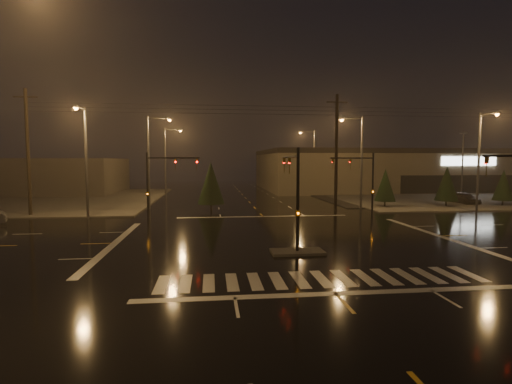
% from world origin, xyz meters
% --- Properties ---
extents(ground, '(140.00, 140.00, 0.00)m').
position_xyz_m(ground, '(0.00, 0.00, 0.00)').
color(ground, black).
rests_on(ground, ground).
extents(sidewalk_ne, '(36.00, 36.00, 0.12)m').
position_xyz_m(sidewalk_ne, '(30.00, 30.00, 0.06)').
color(sidewalk_ne, '#413F3A').
rests_on(sidewalk_ne, ground).
extents(sidewalk_nw, '(36.00, 36.00, 0.12)m').
position_xyz_m(sidewalk_nw, '(-30.00, 30.00, 0.06)').
color(sidewalk_nw, '#413F3A').
rests_on(sidewalk_nw, ground).
extents(median_island, '(3.00, 1.60, 0.15)m').
position_xyz_m(median_island, '(0.00, -4.00, 0.07)').
color(median_island, '#413F3A').
rests_on(median_island, ground).
extents(crosswalk, '(15.00, 2.60, 0.01)m').
position_xyz_m(crosswalk, '(0.00, -9.00, 0.01)').
color(crosswalk, beige).
rests_on(crosswalk, ground).
extents(stop_bar_near, '(16.00, 0.50, 0.01)m').
position_xyz_m(stop_bar_near, '(0.00, -11.00, 0.01)').
color(stop_bar_near, beige).
rests_on(stop_bar_near, ground).
extents(stop_bar_far, '(16.00, 0.50, 0.01)m').
position_xyz_m(stop_bar_far, '(0.00, 11.00, 0.01)').
color(stop_bar_far, beige).
rests_on(stop_bar_far, ground).
extents(parking_lot, '(50.00, 24.00, 0.08)m').
position_xyz_m(parking_lot, '(35.00, 28.00, 0.04)').
color(parking_lot, black).
rests_on(parking_lot, ground).
extents(retail_building, '(60.20, 28.30, 7.20)m').
position_xyz_m(retail_building, '(35.00, 45.99, 3.84)').
color(retail_building, '#6C644D').
rests_on(retail_building, ground).
extents(commercial_block, '(30.00, 18.00, 5.60)m').
position_xyz_m(commercial_block, '(-35.00, 42.00, 2.80)').
color(commercial_block, '#433F3B').
rests_on(commercial_block, ground).
extents(signal_mast_median, '(0.25, 4.59, 6.00)m').
position_xyz_m(signal_mast_median, '(0.00, -3.07, 3.75)').
color(signal_mast_median, black).
rests_on(signal_mast_median, ground).
extents(signal_mast_ne, '(4.84, 1.86, 6.00)m').
position_xyz_m(signal_mast_ne, '(9.50, 10.14, 3.79)').
color(signal_mast_ne, black).
rests_on(signal_mast_ne, ground).
extents(signal_mast_nw, '(4.84, 1.86, 6.00)m').
position_xyz_m(signal_mast_nw, '(-9.50, 10.14, 3.79)').
color(signal_mast_nw, black).
rests_on(signal_mast_nw, ground).
extents(streetlight_1, '(2.77, 0.32, 10.00)m').
position_xyz_m(streetlight_1, '(-11.18, 18.00, 5.80)').
color(streetlight_1, '#38383A').
rests_on(streetlight_1, ground).
extents(streetlight_2, '(2.77, 0.32, 10.00)m').
position_xyz_m(streetlight_2, '(-11.18, 34.00, 5.80)').
color(streetlight_2, '#38383A').
rests_on(streetlight_2, ground).
extents(streetlight_3, '(2.77, 0.32, 10.00)m').
position_xyz_m(streetlight_3, '(11.18, 16.00, 5.80)').
color(streetlight_3, '#38383A').
rests_on(streetlight_3, ground).
extents(streetlight_4, '(2.77, 0.32, 10.00)m').
position_xyz_m(streetlight_4, '(11.18, 36.00, 5.80)').
color(streetlight_4, '#38383A').
rests_on(streetlight_4, ground).
extents(streetlight_5, '(0.32, 2.77, 10.00)m').
position_xyz_m(streetlight_5, '(-16.00, 11.18, 5.80)').
color(streetlight_5, '#38383A').
rests_on(streetlight_5, ground).
extents(streetlight_6, '(0.32, 2.77, 10.00)m').
position_xyz_m(streetlight_6, '(22.00, 11.18, 5.80)').
color(streetlight_6, '#38383A').
rests_on(streetlight_6, ground).
extents(utility_pole_0, '(2.20, 0.32, 12.00)m').
position_xyz_m(utility_pole_0, '(-22.00, 14.00, 6.13)').
color(utility_pole_0, black).
rests_on(utility_pole_0, ground).
extents(utility_pole_1, '(2.20, 0.32, 12.00)m').
position_xyz_m(utility_pole_1, '(8.00, 14.00, 6.13)').
color(utility_pole_1, black).
rests_on(utility_pole_1, ground).
extents(conifer_0, '(2.32, 2.32, 4.33)m').
position_xyz_m(conifer_0, '(14.73, 17.02, 2.51)').
color(conifer_0, black).
rests_on(conifer_0, ground).
extents(conifer_1, '(2.53, 2.53, 4.66)m').
position_xyz_m(conifer_1, '(21.86, 16.59, 2.68)').
color(conifer_1, black).
rests_on(conifer_1, ground).
extents(conifer_2, '(2.27, 2.27, 4.24)m').
position_xyz_m(conifer_2, '(28.59, 16.26, 2.47)').
color(conifer_2, black).
rests_on(conifer_2, ground).
extents(conifer_3, '(2.83, 2.83, 5.13)m').
position_xyz_m(conifer_3, '(-4.85, 16.31, 2.91)').
color(conifer_3, black).
rests_on(conifer_3, ground).
extents(car_parked, '(1.86, 4.44, 1.50)m').
position_xyz_m(car_parked, '(25.67, 18.92, 0.75)').
color(car_parked, black).
rests_on(car_parked, ground).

